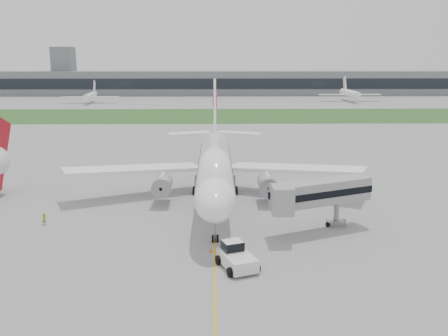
{
  "coord_description": "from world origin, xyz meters",
  "views": [
    {
      "loc": [
        0.06,
        -72.29,
        21.95
      ],
      "look_at": [
        1.38,
        2.0,
        5.43
      ],
      "focal_mm": 40.0,
      "sensor_mm": 36.0,
      "label": 1
    }
  ],
  "objects_px": {
    "airliner": "(215,163)",
    "jet_bridge": "(316,194)",
    "pushback_tug": "(236,256)",
    "ground_crew_near": "(235,256)"
  },
  "relations": [
    {
      "from": "airliner",
      "to": "jet_bridge",
      "type": "xyz_separation_m",
      "value": [
        12.84,
        -16.31,
        -0.64
      ]
    },
    {
      "from": "pushback_tug",
      "to": "jet_bridge",
      "type": "height_order",
      "value": "jet_bridge"
    },
    {
      "from": "jet_bridge",
      "to": "ground_crew_near",
      "type": "distance_m",
      "value": 15.23
    },
    {
      "from": "airliner",
      "to": "pushback_tug",
      "type": "xyz_separation_m",
      "value": [
        2.23,
        -27.34,
        -4.46
      ]
    },
    {
      "from": "pushback_tug",
      "to": "jet_bridge",
      "type": "xyz_separation_m",
      "value": [
        10.61,
        11.03,
        3.83
      ]
    },
    {
      "from": "airliner",
      "to": "jet_bridge",
      "type": "bearing_deg",
      "value": -51.78
    },
    {
      "from": "airliner",
      "to": "pushback_tug",
      "type": "relative_size",
      "value": 9.38
    },
    {
      "from": "airliner",
      "to": "pushback_tug",
      "type": "distance_m",
      "value": 27.79
    },
    {
      "from": "ground_crew_near",
      "to": "jet_bridge",
      "type": "bearing_deg",
      "value": -159.08
    },
    {
      "from": "airliner",
      "to": "ground_crew_near",
      "type": "relative_size",
      "value": 34.14
    }
  ]
}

